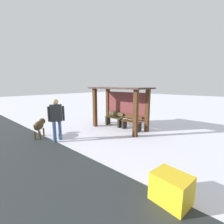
{
  "coord_description": "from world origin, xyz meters",
  "views": [
    {
      "loc": [
        4.91,
        -6.15,
        2.33
      ],
      "look_at": [
        -0.09,
        -0.5,
        0.96
      ],
      "focal_mm": 24.39,
      "sensor_mm": 36.0,
      "label": 1
    }
  ],
  "objects": [
    {
      "name": "road_strip",
      "position": [
        0.0,
        -5.23,
        0.0
      ],
      "size": [
        36.0,
        4.02,
        0.01
      ],
      "primitive_type": "cube",
      "color": "#2B3032",
      "rests_on": "ground"
    },
    {
      "name": "grit_bin",
      "position": [
        4.0,
        -3.34,
        0.29
      ],
      "size": [
        0.77,
        0.65,
        0.59
      ],
      "primitive_type": "cube",
      "rotation": [
        0.0,
        0.0,
        -0.14
      ],
      "color": "yellow",
      "rests_on": "ground"
    },
    {
      "name": "ground_plane",
      "position": [
        0.0,
        0.0,
        0.0
      ],
      "size": [
        60.0,
        60.0,
        0.0
      ],
      "primitive_type": "plane",
      "color": "silver"
    },
    {
      "name": "person_walking",
      "position": [
        -0.82,
        -3.11,
        1.04
      ],
      "size": [
        0.46,
        0.61,
        1.76
      ],
      "color": "#272C2D",
      "rests_on": "ground"
    },
    {
      "name": "bench_center_inside",
      "position": [
        0.6,
        0.25,
        0.34
      ],
      "size": [
        1.1,
        0.38,
        0.75
      ],
      "color": "#4C2E14",
      "rests_on": "ground"
    },
    {
      "name": "dog",
      "position": [
        -1.86,
        -3.38,
        0.54
      ],
      "size": [
        0.96,
        0.86,
        0.77
      ],
      "color": "#48341C",
      "rests_on": "ground"
    },
    {
      "name": "bus_shelter",
      "position": [
        0.0,
        0.16,
        1.53
      ],
      "size": [
        3.18,
        1.58,
        2.19
      ],
      "color": "#432714",
      "rests_on": "ground"
    },
    {
      "name": "bench_left_inside",
      "position": [
        -0.6,
        0.25,
        0.36
      ],
      "size": [
        1.1,
        0.38,
        0.78
      ],
      "color": "#463F25",
      "rests_on": "ground"
    }
  ]
}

